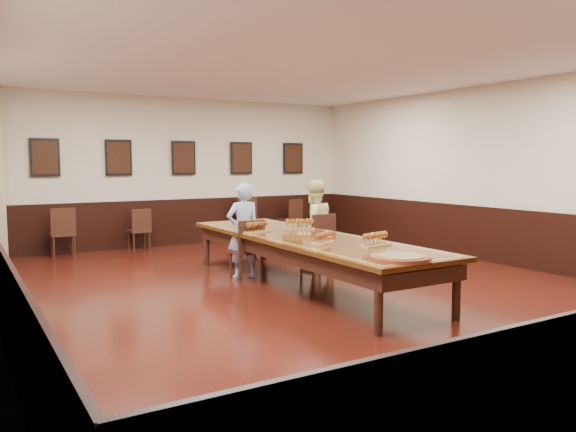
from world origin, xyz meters
TOP-DOWN VIEW (x-y plane):
  - floor at (0.00, 0.00)m, footprint 8.00×10.00m
  - ceiling at (0.00, 0.00)m, footprint 8.00×10.00m
  - wall_back at (0.00, 5.01)m, footprint 8.00×0.02m
  - wall_right at (4.01, 0.00)m, footprint 0.02×10.00m
  - chair_man at (-0.49, 0.96)m, footprint 0.44×0.48m
  - chair_woman at (0.80, 0.90)m, footprint 0.46×0.50m
  - spare_chair_a at (-2.59, 4.58)m, footprint 0.47×0.51m
  - spare_chair_b at (-1.10, 4.65)m, footprint 0.42×0.46m
  - spare_chair_c at (1.38, 4.80)m, footprint 0.51×0.55m
  - spare_chair_d at (2.57, 4.70)m, footprint 0.52×0.55m
  - person_man at (-0.48, 1.06)m, footprint 0.55×0.37m
  - person_woman at (0.80, 1.01)m, footprint 0.76×0.60m
  - pink_phone at (0.60, 0.31)m, footprint 0.11×0.14m
  - wainscoting at (0.00, 0.00)m, footprint 8.00×10.00m
  - conference_table at (0.00, 0.00)m, footprint 1.40×5.00m
  - posters at (0.00, 4.94)m, footprint 6.14×0.04m
  - flight_a at (-0.43, 0.70)m, footprint 0.48×0.27m
  - flight_b at (0.31, 0.67)m, footprint 0.49×0.36m
  - flight_c at (-0.22, -0.77)m, footprint 0.43×0.32m
  - flight_d at (0.21, -1.30)m, footprint 0.52×0.27m
  - red_plate_grp at (0.14, -0.32)m, footprint 0.20×0.20m
  - carved_platter at (-0.17, -2.19)m, footprint 0.67×0.67m

SIDE VIEW (x-z plane):
  - floor at x=0.00m, z-range -0.02..0.00m
  - spare_chair_b at x=-1.10m, z-range 0.00..0.86m
  - spare_chair_d at x=2.57m, z-range 0.00..0.92m
  - chair_man at x=-0.49m, z-range 0.00..0.94m
  - spare_chair_a at x=-2.59m, z-range 0.00..0.95m
  - chair_woman at x=0.80m, z-range 0.00..0.97m
  - wainscoting at x=0.00m, z-range 0.00..1.00m
  - spare_chair_c at x=1.38m, z-range 0.00..1.00m
  - conference_table at x=0.00m, z-range 0.23..0.99m
  - person_man at x=-0.48m, z-range 0.00..1.50m
  - pink_phone at x=0.60m, z-range 0.75..0.76m
  - person_woman at x=0.80m, z-range 0.00..1.52m
  - red_plate_grp at x=0.14m, z-range 0.75..0.77m
  - carved_platter at x=-0.17m, z-range 0.75..0.80m
  - flight_c at x=-0.22m, z-range 0.74..0.90m
  - flight_a at x=-0.43m, z-range 0.74..0.92m
  - flight_b at x=0.31m, z-range 0.74..0.92m
  - flight_d at x=0.21m, z-range 0.74..0.93m
  - wall_back at x=0.00m, z-range 0.00..3.20m
  - wall_right at x=4.01m, z-range 0.00..3.20m
  - posters at x=0.00m, z-range 1.53..2.27m
  - ceiling at x=0.00m, z-range 3.20..3.22m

